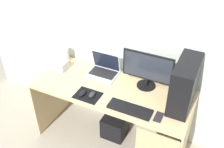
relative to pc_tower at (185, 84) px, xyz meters
The scene contains 14 objects.
ground_plane 1.22m from the pc_tower, behind, with size 8.00×8.00×0.00m, color #9E9384.
wall_back 0.82m from the pc_tower, 156.67° to the left, with size 4.00×0.05×2.60m.
desk 0.78m from the pc_tower, behind, with size 1.66×0.67×0.77m.
pc_tower is the anchor object (origin of this frame).
monitor 0.41m from the pc_tower, 164.98° to the left, with size 0.52×0.20×0.40m.
laptop 0.93m from the pc_tower, behind, with size 0.33×0.25×0.25m.
speaker 1.44m from the pc_tower, behind, with size 0.10×0.10×0.19m, color silver.
projector 1.42m from the pc_tower, behind, with size 0.20×0.14×0.09m, color #B7BCC6.
keyboard 0.55m from the pc_tower, 144.15° to the right, with size 0.42×0.14×0.02m, color black.
mousepad 0.94m from the pc_tower, 161.78° to the right, with size 0.26×0.20×0.01m, color black.
mouse_left 0.89m from the pc_tower, 161.47° to the right, with size 0.06×0.10×0.03m, color #232326.
mouse_right 0.99m from the pc_tower, 161.86° to the right, with size 0.06×0.10×0.03m, color black.
cell_phone 0.38m from the pc_tower, 116.31° to the right, with size 0.07×0.13×0.01m, color black.
subwoofer 1.11m from the pc_tower, behind, with size 0.27×0.27×0.27m, color black.
Camera 1 is at (0.92, -1.91, 2.45)m, focal length 41.95 mm.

